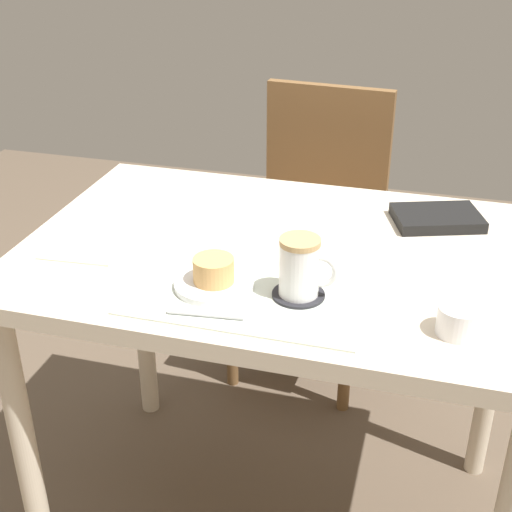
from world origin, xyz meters
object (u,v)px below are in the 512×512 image
object	(u,v)px
pastry	(214,270)
sugar_bowl	(458,320)
wooden_chair	(315,222)
pastry_plate	(214,284)
small_book	(437,218)
coffee_mug	(301,267)
dining_table	(283,290)

from	to	relation	value
pastry	sugar_bowl	world-z (taller)	pastry
wooden_chair	pastry_plate	xyz separation A→B (m)	(-0.01, -0.90, 0.29)
wooden_chair	sugar_bowl	distance (m)	1.06
wooden_chair	small_book	bearing A→B (deg)	129.38
pastry	pastry_plate	bearing A→B (deg)	0.00
pastry	coffee_mug	world-z (taller)	coffee_mug
dining_table	wooden_chair	world-z (taller)	wooden_chair
small_book	dining_table	bearing A→B (deg)	-164.19
wooden_chair	small_book	world-z (taller)	wooden_chair
dining_table	wooden_chair	xyz separation A→B (m)	(-0.07, 0.72, -0.18)
pastry	small_book	distance (m)	0.54
wooden_chair	small_book	xyz separation A→B (m)	(0.36, -0.51, 0.29)
pastry_plate	coffee_mug	distance (m)	0.16
pastry	sugar_bowl	xyz separation A→B (m)	(0.43, -0.03, -0.01)
sugar_bowl	pastry	bearing A→B (deg)	176.10
pastry	wooden_chair	bearing A→B (deg)	89.15
coffee_mug	small_book	bearing A→B (deg)	60.38
dining_table	wooden_chair	distance (m)	0.74
dining_table	sugar_bowl	bearing A→B (deg)	-32.37
wooden_chair	pastry_plate	size ratio (longest dim) A/B	6.03
wooden_chair	dining_table	bearing A→B (deg)	100.03
coffee_mug	wooden_chair	bearing A→B (deg)	99.05
dining_table	pastry	bearing A→B (deg)	-114.00
pastry_plate	sugar_bowl	size ratio (longest dim) A/B	2.05
pastry_plate	pastry	size ratio (longest dim) A/B	1.95
dining_table	coffee_mug	distance (m)	0.25
pastry	coffee_mug	bearing A→B (deg)	3.90
wooden_chair	coffee_mug	distance (m)	0.97
pastry	small_book	size ratio (longest dim) A/B	0.41
pastry_plate	pastry	bearing A→B (deg)	0.00
pastry_plate	small_book	distance (m)	0.54
dining_table	coffee_mug	world-z (taller)	coffee_mug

